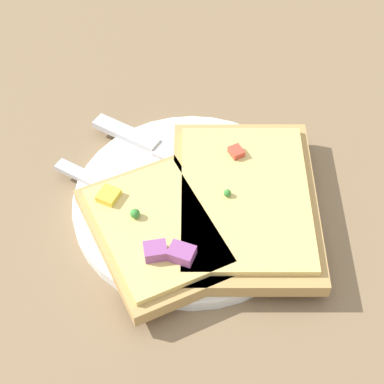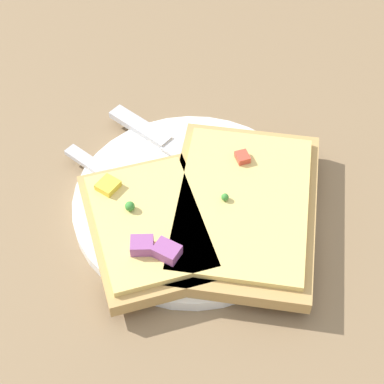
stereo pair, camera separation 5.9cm
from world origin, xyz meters
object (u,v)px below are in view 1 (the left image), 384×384
plate (192,203)px  fork (156,211)px  pizza_slice_corner (156,232)px  pizza_slice_main (245,201)px  knife (163,150)px

plate → fork: (0.04, 0.01, 0.01)m
fork → pizza_slice_corner: bearing=-55.9°
pizza_slice_main → pizza_slice_corner: bearing=-65.9°
plate → fork: fork is taller
plate → pizza_slice_main: pizza_slice_main is taller
fork → pizza_slice_main: 0.08m
plate → fork: bearing=14.9°
pizza_slice_main → pizza_slice_corner: size_ratio=1.27×
plate → pizza_slice_corner: 0.06m
plate → pizza_slice_main: 0.05m
knife → pizza_slice_corner: 0.11m
plate → knife: size_ratio=1.44×
pizza_slice_corner → fork: bearing=157.4°
fork → knife: knife is taller
plate → knife: 0.07m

